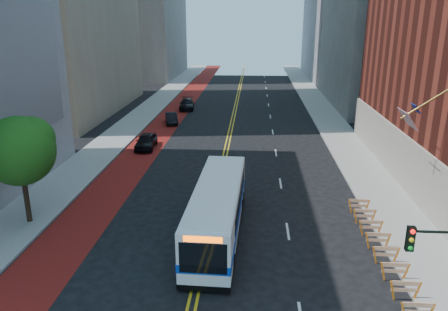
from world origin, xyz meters
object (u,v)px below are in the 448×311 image
object	(u,v)px
car_a	(146,141)
traffic_signal	(438,265)
transit_bus	(218,209)
car_b	(171,118)
street_tree	(20,148)
car_c	(187,104)

from	to	relation	value
car_a	traffic_signal	bearing A→B (deg)	-58.66
transit_bus	car_b	distance (m)	29.20
transit_bus	traffic_signal	bearing A→B (deg)	-43.12
street_tree	car_a	distance (m)	17.48
car_a	car_b	xyz separation A→B (m)	(0.54, 10.63, -0.09)
transit_bus	street_tree	bearing A→B (deg)	177.88
transit_bus	car_a	world-z (taller)	transit_bus
street_tree	transit_bus	bearing A→B (deg)	-3.85
traffic_signal	transit_bus	world-z (taller)	traffic_signal
transit_bus	car_a	xyz separation A→B (m)	(-8.50, 17.44, -0.93)
transit_bus	car_b	xyz separation A→B (m)	(-7.96, 28.07, -1.03)
car_a	car_c	distance (m)	19.33
car_a	car_c	bearing A→B (deg)	84.56
car_a	transit_bus	bearing A→B (deg)	-66.12
traffic_signal	car_b	world-z (taller)	traffic_signal
car_a	car_b	world-z (taller)	car_a
transit_bus	car_b	size ratio (longest dim) A/B	2.99
transit_bus	car_c	world-z (taller)	transit_bus
traffic_signal	transit_bus	bearing A→B (deg)	135.15
car_b	traffic_signal	bearing A→B (deg)	-79.66
street_tree	car_b	world-z (taller)	street_tree
street_tree	transit_bus	world-z (taller)	street_tree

